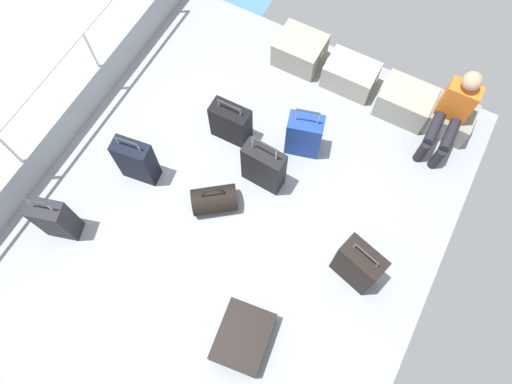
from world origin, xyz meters
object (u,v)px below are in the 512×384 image
cargo_crate_0 (300,50)px  duffel_bag (214,200)px  suitcase_3 (358,265)px  suitcase_1 (243,338)px  suitcase_6 (304,135)px  suitcase_5 (55,219)px  passenger_seated (453,112)px  suitcase_2 (231,123)px  cargo_crate_3 (446,118)px  cargo_crate_1 (350,75)px  suitcase_0 (264,167)px  cargo_crate_2 (405,102)px  suitcase_4 (136,161)px

cargo_crate_0 → duffel_bag: bearing=-88.5°
cargo_crate_0 → suitcase_3: (1.71, -2.21, 0.15)m
suitcase_1 → suitcase_6: (-0.44, 2.21, 0.16)m
suitcase_5 → duffel_bag: bearing=38.2°
passenger_seated → suitcase_5: size_ratio=1.27×
suitcase_2 → suitcase_3: 2.11m
cargo_crate_3 → suitcase_6: suitcase_6 is taller
cargo_crate_1 → suitcase_2: size_ratio=1.01×
cargo_crate_3 → suitcase_2: bearing=-148.9°
suitcase_0 → cargo_crate_2: bearing=56.7°
suitcase_4 → suitcase_5: 1.02m
cargo_crate_0 → cargo_crate_3: bearing=-1.8°
cargo_crate_0 → suitcase_1: size_ratio=0.90×
cargo_crate_1 → suitcase_2: bearing=-125.0°
suitcase_2 → duffel_bag: size_ratio=1.13×
suitcase_4 → suitcase_2: bearing=55.0°
suitcase_2 → suitcase_4: suitcase_4 is taller
suitcase_5 → suitcase_3: bearing=19.3°
duffel_bag → cargo_crate_1: bearing=73.6°
cargo_crate_2 → passenger_seated: 0.62m
suitcase_5 → suitcase_0: bearing=43.7°
cargo_crate_3 → suitcase_5: 4.48m
suitcase_2 → suitcase_4: bearing=-125.0°
cargo_crate_2 → suitcase_4: suitcase_4 is taller
suitcase_3 → cargo_crate_1: bearing=115.0°
passenger_seated → suitcase_5: passenger_seated is taller
cargo_crate_0 → suitcase_5: 3.46m
suitcase_0 → suitcase_4: suitcase_0 is taller
cargo_crate_0 → cargo_crate_3: (1.93, -0.06, -0.01)m
passenger_seated → suitcase_5: bearing=-136.5°
cargo_crate_1 → suitcase_6: size_ratio=0.82×
suitcase_3 → suitcase_4: size_ratio=0.96×
cargo_crate_1 → suitcase_6: 1.09m
cargo_crate_1 → suitcase_5: size_ratio=0.79×
cargo_crate_0 → suitcase_4: 2.44m
cargo_crate_1 → suitcase_5: 3.74m
suitcase_4 → suitcase_6: suitcase_6 is taller
passenger_seated → suitcase_4: passenger_seated is taller
suitcase_4 → suitcase_1: bearing=-29.0°
cargo_crate_2 → suitcase_4: bearing=-136.4°
suitcase_2 → suitcase_5: suitcase_5 is taller
suitcase_3 → suitcase_5: 3.12m
cargo_crate_1 → suitcase_3: suitcase_3 is taller
cargo_crate_1 → suitcase_0: bearing=-101.0°
cargo_crate_2 → duffel_bag: size_ratio=1.14×
suitcase_5 → cargo_crate_3: bearing=45.2°
passenger_seated → suitcase_6: 1.62m
suitcase_4 → suitcase_5: (-0.36, -0.95, -0.00)m
cargo_crate_1 → suitcase_3: (1.01, -2.17, 0.15)m
suitcase_0 → suitcase_5: 2.23m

